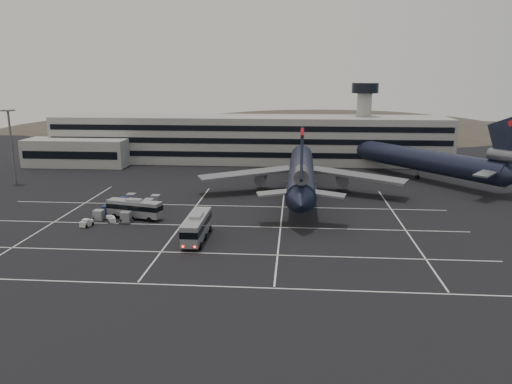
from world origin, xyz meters
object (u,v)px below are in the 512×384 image
(uld_cluster, at_px, (129,207))
(bus_far, at_px, (135,208))
(bus_near, at_px, (197,226))
(trijet_main, at_px, (301,173))
(tug_a, at_px, (86,223))

(uld_cluster, bearing_deg, bus_far, -58.88)
(bus_near, distance_m, uld_cluster, 22.92)
(trijet_main, xyz_separation_m, tug_a, (-38.65, -26.20, -4.58))
(tug_a, height_order, uld_cluster, uld_cluster)
(trijet_main, relative_size, uld_cluster, 3.45)
(tug_a, bearing_deg, bus_far, 55.50)
(bus_far, bearing_deg, trijet_main, -42.54)
(trijet_main, bearing_deg, tug_a, -145.17)
(tug_a, bearing_deg, trijet_main, 51.10)
(trijet_main, relative_size, bus_near, 4.58)
(bus_far, relative_size, tug_a, 4.20)
(trijet_main, distance_m, bus_near, 36.40)
(tug_a, distance_m, uld_cluster, 10.94)
(bus_far, height_order, uld_cluster, bus_far)
(bus_near, relative_size, bus_far, 1.13)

